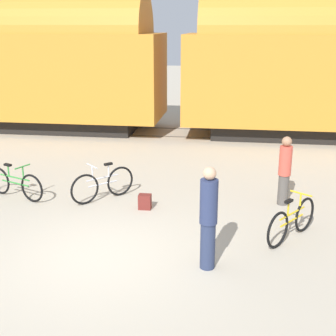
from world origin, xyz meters
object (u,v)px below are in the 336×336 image
object	(u,v)px
freight_train	(173,61)
backpack	(145,202)
bicycle_silver	(103,184)
person_in_navy	(208,218)
bicycle_yellow	(292,221)
person_in_red	(285,170)
bicycle_green	(15,183)

from	to	relation	value
freight_train	backpack	bearing A→B (deg)	-87.15
bicycle_silver	person_in_navy	xyz separation A→B (m)	(2.64, -2.90, 0.54)
bicycle_yellow	person_in_red	bearing A→B (deg)	89.79
bicycle_silver	person_in_red	world-z (taller)	person_in_red
backpack	freight_train	bearing A→B (deg)	92.85
person_in_red	person_in_navy	bearing A→B (deg)	-71.63
freight_train	person_in_red	world-z (taller)	freight_train
person_in_red	backpack	size ratio (longest dim) A/B	4.72
person_in_red	person_in_navy	distance (m)	3.55
bicycle_yellow	person_in_navy	xyz separation A→B (m)	(-1.54, -1.35, 0.55)
freight_train	person_in_red	distance (m)	8.08
freight_train	person_in_navy	size ratio (longest dim) A/B	30.36
bicycle_green	person_in_navy	world-z (taller)	person_in_navy
bicycle_silver	backpack	size ratio (longest dim) A/B	3.66
bicycle_silver	freight_train	bearing A→B (deg)	84.55
freight_train	bicycle_green	world-z (taller)	freight_train
bicycle_green	person_in_navy	distance (m)	5.50
freight_train	bicycle_yellow	world-z (taller)	freight_train
bicycle_yellow	bicycle_green	distance (m)	6.43
freight_train	person_in_red	xyz separation A→B (m)	(3.49, -7.05, -1.86)
freight_train	bicycle_silver	world-z (taller)	freight_train
freight_train	bicycle_green	distance (m)	8.36
bicycle_green	backpack	distance (m)	3.21
bicycle_silver	person_in_red	distance (m)	4.22
bicycle_yellow	backpack	world-z (taller)	bicycle_yellow
person_in_navy	freight_train	bearing A→B (deg)	-116.41
bicycle_green	person_in_navy	xyz separation A→B (m)	(4.75, -2.72, 0.56)
person_in_red	freight_train	bearing A→B (deg)	160.42
person_in_navy	backpack	bearing A→B (deg)	-94.86
person_in_red	backpack	distance (m)	3.25
person_in_navy	person_in_red	bearing A→B (deg)	-152.88
bicycle_green	bicycle_silver	bearing A→B (deg)	4.83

